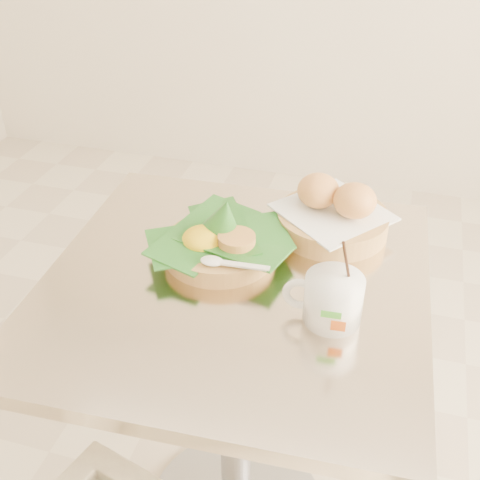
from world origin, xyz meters
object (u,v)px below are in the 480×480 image
(cafe_table, at_px, (235,365))
(bread_basket, at_px, (333,214))
(coffee_mug, at_px, (332,298))
(rice_basket, at_px, (219,240))

(cafe_table, bearing_deg, bread_basket, 55.40)
(bread_basket, height_order, coffee_mug, coffee_mug)
(bread_basket, xyz_separation_m, coffee_mug, (0.04, -0.27, 0.00))
(cafe_table, distance_m, bread_basket, 0.37)
(coffee_mug, bearing_deg, cafe_table, 162.55)
(bread_basket, relative_size, coffee_mug, 1.60)
(cafe_table, xyz_separation_m, bread_basket, (0.15, 0.21, 0.26))
(cafe_table, xyz_separation_m, rice_basket, (-0.05, 0.06, 0.26))
(coffee_mug, bearing_deg, rice_basket, 152.43)
(cafe_table, height_order, rice_basket, rice_basket)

